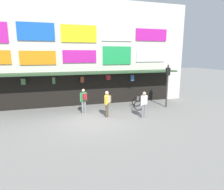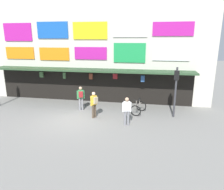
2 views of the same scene
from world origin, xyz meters
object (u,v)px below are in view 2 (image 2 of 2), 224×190
at_px(pedestrian_in_white, 127,110).
at_px(pedestrian_in_black, 81,97).
at_px(traffic_light_far, 176,84).
at_px(pedestrian_in_green, 94,103).
at_px(bicycle_parked, 138,108).

xyz_separation_m(pedestrian_in_white, pedestrian_in_black, (-3.44, 2.08, 0.04)).
distance_m(traffic_light_far, pedestrian_in_green, 5.19).
relative_size(traffic_light_far, pedestrian_in_white, 1.90).
distance_m(traffic_light_far, pedestrian_in_white, 3.59).
xyz_separation_m(pedestrian_in_green, pedestrian_in_black, (-1.29, 1.25, 0.00)).
bearing_deg(pedestrian_in_white, pedestrian_in_black, 148.85).
height_order(pedestrian_in_white, pedestrian_in_green, same).
bearing_deg(bicycle_parked, traffic_light_far, -6.12).
height_order(pedestrian_in_green, pedestrian_in_black, same).
bearing_deg(pedestrian_in_green, pedestrian_in_white, -21.04).
bearing_deg(pedestrian_in_green, bicycle_parked, 26.08).
distance_m(bicycle_parked, pedestrian_in_white, 2.28).
bearing_deg(pedestrian_in_black, traffic_light_far, -1.64).
distance_m(pedestrian_in_green, pedestrian_in_black, 1.80).
bearing_deg(pedestrian_in_black, pedestrian_in_white, -31.15).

